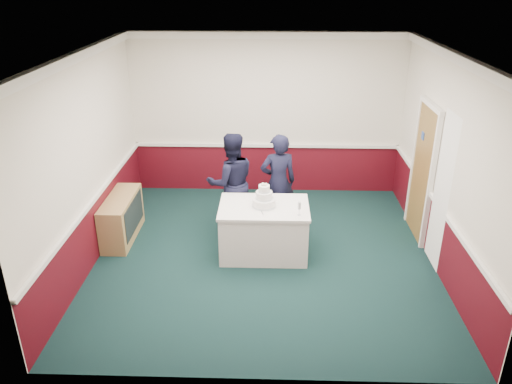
{
  "coord_description": "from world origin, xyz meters",
  "views": [
    {
      "loc": [
        0.09,
        -6.51,
        3.97
      ],
      "look_at": [
        -0.11,
        -0.1,
        1.1
      ],
      "focal_mm": 35.0,
      "sensor_mm": 36.0,
      "label": 1
    }
  ],
  "objects_px": {
    "person_man": "(231,183)",
    "sideboard": "(122,218)",
    "cake_knife": "(262,212)",
    "cake_table": "(264,229)",
    "champagne_flute": "(299,206)",
    "wedding_cake": "(264,199)",
    "person_woman": "(278,182)"
  },
  "relations": [
    {
      "from": "cake_knife",
      "to": "cake_table",
      "type": "bearing_deg",
      "value": 67.81
    },
    {
      "from": "person_man",
      "to": "sideboard",
      "type": "bearing_deg",
      "value": -4.4
    },
    {
      "from": "champagne_flute",
      "to": "person_woman",
      "type": "bearing_deg",
      "value": 104.1
    },
    {
      "from": "sideboard",
      "to": "cake_knife",
      "type": "distance_m",
      "value": 2.37
    },
    {
      "from": "person_woman",
      "to": "cake_table",
      "type": "bearing_deg",
      "value": 64.03
    },
    {
      "from": "person_man",
      "to": "person_woman",
      "type": "bearing_deg",
      "value": 170.38
    },
    {
      "from": "cake_knife",
      "to": "person_man",
      "type": "distance_m",
      "value": 1.1
    },
    {
      "from": "cake_knife",
      "to": "person_woman",
      "type": "relative_size",
      "value": 0.14
    },
    {
      "from": "cake_table",
      "to": "cake_knife",
      "type": "height_order",
      "value": "cake_knife"
    },
    {
      "from": "cake_table",
      "to": "champagne_flute",
      "type": "relative_size",
      "value": 6.44
    },
    {
      "from": "champagne_flute",
      "to": "person_man",
      "type": "distance_m",
      "value": 1.48
    },
    {
      "from": "champagne_flute",
      "to": "person_woman",
      "type": "height_order",
      "value": "person_woman"
    },
    {
      "from": "champagne_flute",
      "to": "wedding_cake",
      "type": "bearing_deg",
      "value": 150.75
    },
    {
      "from": "wedding_cake",
      "to": "cake_knife",
      "type": "relative_size",
      "value": 1.65
    },
    {
      "from": "cake_table",
      "to": "person_man",
      "type": "distance_m",
      "value": 1.03
    },
    {
      "from": "sideboard",
      "to": "cake_table",
      "type": "height_order",
      "value": "cake_table"
    },
    {
      "from": "wedding_cake",
      "to": "person_woman",
      "type": "relative_size",
      "value": 0.22
    },
    {
      "from": "sideboard",
      "to": "cake_table",
      "type": "xyz_separation_m",
      "value": [
        2.27,
        -0.41,
        0.05
      ]
    },
    {
      "from": "wedding_cake",
      "to": "person_woman",
      "type": "bearing_deg",
      "value": 75.88
    },
    {
      "from": "cake_table",
      "to": "person_man",
      "type": "bearing_deg",
      "value": 125.16
    },
    {
      "from": "cake_knife",
      "to": "champagne_flute",
      "type": "height_order",
      "value": "champagne_flute"
    },
    {
      "from": "person_man",
      "to": "champagne_flute",
      "type": "bearing_deg",
      "value": 118.7
    },
    {
      "from": "champagne_flute",
      "to": "cake_knife",
      "type": "bearing_deg",
      "value": 171.42
    },
    {
      "from": "sideboard",
      "to": "person_woman",
      "type": "relative_size",
      "value": 0.74
    },
    {
      "from": "cake_table",
      "to": "sideboard",
      "type": "bearing_deg",
      "value": 169.78
    },
    {
      "from": "champagne_flute",
      "to": "person_woman",
      "type": "relative_size",
      "value": 0.13
    },
    {
      "from": "person_man",
      "to": "cake_knife",
      "type": "bearing_deg",
      "value": 101.73
    },
    {
      "from": "sideboard",
      "to": "person_man",
      "type": "distance_m",
      "value": 1.83
    },
    {
      "from": "sideboard",
      "to": "champagne_flute",
      "type": "relative_size",
      "value": 5.85
    },
    {
      "from": "sideboard",
      "to": "champagne_flute",
      "type": "distance_m",
      "value": 2.92
    },
    {
      "from": "sideboard",
      "to": "cake_table",
      "type": "distance_m",
      "value": 2.31
    },
    {
      "from": "cake_knife",
      "to": "person_woman",
      "type": "bearing_deg",
      "value": 63.26
    }
  ]
}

